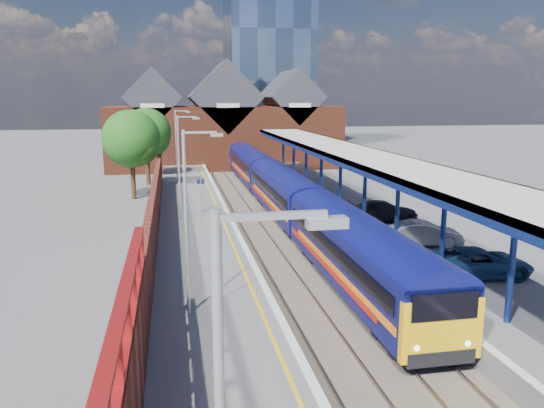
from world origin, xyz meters
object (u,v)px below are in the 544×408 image
at_px(train, 266,175).
at_px(parked_car_blue, 479,262).
at_px(lamp_post_d, 178,142).
at_px(platform_sign, 201,190).
at_px(parked_car_dark, 383,211).
at_px(lamp_post_c, 181,161).
at_px(lamp_post_b, 190,212).
at_px(parked_car_silver, 423,234).

xyz_separation_m(train, parked_car_blue, (5.34, -26.26, -0.45)).
bearing_deg(lamp_post_d, train, -26.21).
relative_size(platform_sign, parked_car_blue, 0.52).
bearing_deg(platform_sign, lamp_post_d, 95.56).
distance_m(lamp_post_d, parked_car_dark, 23.14).
distance_m(platform_sign, parked_car_dark, 12.76).
distance_m(lamp_post_c, lamp_post_d, 16.00).
bearing_deg(train, lamp_post_d, 153.79).
height_order(lamp_post_d, parked_car_blue, lamp_post_d).
bearing_deg(lamp_post_b, platform_sign, 85.67).
bearing_deg(parked_car_dark, lamp_post_b, 135.95).
xyz_separation_m(lamp_post_b, parked_car_dark, (13.16, 13.26, -3.31)).
relative_size(train, lamp_post_d, 9.41).
xyz_separation_m(lamp_post_b, lamp_post_c, (0.00, 16.00, 0.00)).
height_order(train, parked_car_dark, train).
xyz_separation_m(parked_car_dark, parked_car_blue, (0.04, -11.38, -0.02)).
height_order(parked_car_silver, parked_car_blue, parked_car_silver).
bearing_deg(lamp_post_c, parked_car_blue, -46.94).
relative_size(lamp_post_b, lamp_post_d, 1.00).
distance_m(lamp_post_d, parked_car_blue, 33.06).
bearing_deg(lamp_post_d, parked_car_blue, -66.34).
xyz_separation_m(train, lamp_post_c, (-7.86, -12.13, 2.87)).
bearing_deg(lamp_post_d, parked_car_silver, -62.21).
xyz_separation_m(parked_car_silver, parked_car_blue, (0.12, -5.32, -0.02)).
relative_size(lamp_post_c, parked_car_dark, 1.48).
bearing_deg(lamp_post_c, lamp_post_d, 90.00).
distance_m(train, parked_car_blue, 26.80).
bearing_deg(platform_sign, parked_car_dark, -21.88).
relative_size(train, parked_car_dark, 13.94).
distance_m(parked_car_dark, parked_car_blue, 11.38).
height_order(lamp_post_d, parked_car_dark, lamp_post_d).
height_order(platform_sign, parked_car_blue, platform_sign).
distance_m(lamp_post_b, lamp_post_d, 32.00).
relative_size(platform_sign, parked_car_dark, 0.53).
bearing_deg(train, platform_sign, -122.65).
bearing_deg(lamp_post_b, lamp_post_d, 90.00).
distance_m(train, lamp_post_c, 14.74).
xyz_separation_m(train, parked_car_dark, (5.31, -14.87, -0.44)).
relative_size(lamp_post_c, platform_sign, 2.80).
bearing_deg(parked_car_dark, train, 20.38).
bearing_deg(lamp_post_d, lamp_post_c, -90.00).
bearing_deg(lamp_post_d, lamp_post_b, -90.00).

